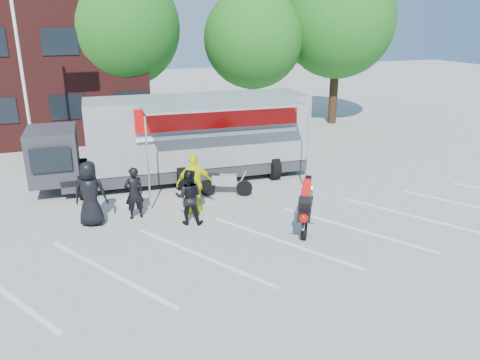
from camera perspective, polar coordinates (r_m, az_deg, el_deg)
ground at (r=12.57m, az=6.36°, el=-9.49°), size 100.00×100.00×0.00m
parking_bay_lines at (r=13.36m, az=4.42°, el=-7.58°), size 18.09×13.33×0.01m
flagpole at (r=19.82m, az=-24.69°, el=14.70°), size 1.61×0.12×8.00m
tree_left at (r=25.97m, az=-14.42°, el=17.55°), size 6.12×6.12×8.64m
tree_mid at (r=26.80m, az=1.64°, el=16.80°), size 5.44×5.44×7.68m
tree_right at (r=28.62m, az=11.87°, el=18.44°), size 6.46×6.46×9.12m
transporter_truck at (r=18.53m, az=-6.36°, el=0.09°), size 10.41×5.45×3.23m
parked_motorcycle at (r=16.74m, az=-1.75°, el=-1.91°), size 2.03×1.33×1.01m
stunt_bike_rider at (r=14.21m, az=7.99°, el=-6.04°), size 1.50×1.76×1.89m
spectator_leather_a at (r=14.75m, az=-17.80°, el=-1.61°), size 1.14×0.92×2.02m
spectator_leather_b at (r=14.96m, az=-12.78°, el=-1.56°), size 0.66×0.48×1.68m
spectator_leather_c at (r=14.28m, az=-6.25°, el=-2.06°), size 1.03×0.93×1.73m
spectator_hivis at (r=14.97m, az=-5.54°, el=-0.47°), size 1.25×0.71×2.01m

